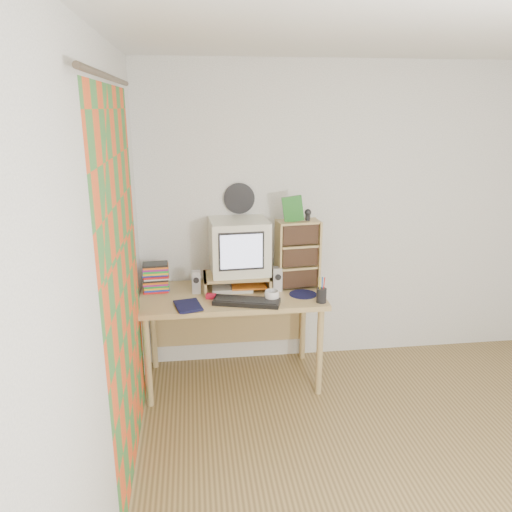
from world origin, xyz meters
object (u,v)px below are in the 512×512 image
object	(u,v)px
diary	(176,306)
cd_rack	(298,254)
keyboard	(247,302)
dvd_stack	(155,274)
desk	(231,306)
mug	(272,296)
crt_monitor	(239,247)

from	to	relation	value
diary	cd_rack	bearing A→B (deg)	7.41
diary	keyboard	bearing A→B (deg)	-8.73
dvd_stack	diary	distance (m)	0.43
desk	mug	distance (m)	0.43
desk	keyboard	distance (m)	0.34
diary	crt_monitor	bearing A→B (deg)	27.14
keyboard	mug	bearing A→B (deg)	20.86
desk	mug	size ratio (longest dim) A/B	12.65
desk	cd_rack	world-z (taller)	cd_rack
keyboard	mug	size ratio (longest dim) A/B	4.40
desk	crt_monitor	size ratio (longest dim) A/B	3.14
dvd_stack	keyboard	bearing A→B (deg)	-31.52
cd_rack	dvd_stack	bearing A→B (deg)	171.71
keyboard	cd_rack	size ratio (longest dim) A/B	0.89
cd_rack	diary	bearing A→B (deg)	-166.39
keyboard	mug	distance (m)	0.19
crt_monitor	dvd_stack	distance (m)	0.69
keyboard	diary	size ratio (longest dim) A/B	2.27
desk	keyboard	bearing A→B (deg)	-72.17
keyboard	mug	xyz separation A→B (m)	(0.19, 0.01, 0.03)
dvd_stack	diary	xyz separation A→B (m)	(0.16, -0.38, -0.12)
mug	keyboard	bearing A→B (deg)	-175.79
keyboard	cd_rack	bearing A→B (deg)	51.47
desk	keyboard	size ratio (longest dim) A/B	2.88
desk	diary	world-z (taller)	diary
keyboard	mug	world-z (taller)	mug
keyboard	diary	bearing A→B (deg)	-160.15
dvd_stack	cd_rack	world-z (taller)	cd_rack
cd_rack	diary	distance (m)	1.04
crt_monitor	keyboard	size ratio (longest dim) A/B	0.92
crt_monitor	dvd_stack	xyz separation A→B (m)	(-0.66, -0.02, -0.19)
desk	cd_rack	distance (m)	0.67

